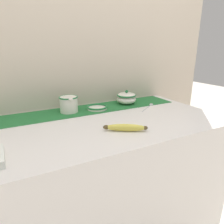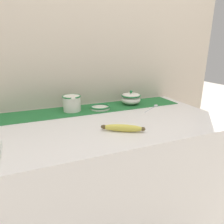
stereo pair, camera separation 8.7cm
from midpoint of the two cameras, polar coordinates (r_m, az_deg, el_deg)
countertop at (r=1.28m, az=-0.22°, el=-21.34°), size 1.28×0.68×0.88m
back_wall at (r=1.33m, az=-6.30°, el=15.62°), size 2.08×0.04×2.40m
table_runner at (r=1.26m, az=-4.07°, el=0.89°), size 1.18×0.21×0.00m
cream_pitcher at (r=1.21m, az=-9.41°, el=2.63°), size 0.11×0.13×0.10m
sugar_bowl at (r=1.36m, az=7.26°, el=3.89°), size 0.13×0.13×0.10m
small_dish at (r=1.25m, az=-1.44°, el=1.37°), size 0.13×0.13×0.02m
banana at (r=0.92m, az=5.82°, el=-4.59°), size 0.19×0.13×0.03m
spoon at (r=1.34m, az=13.99°, el=1.65°), size 0.17×0.12×0.01m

